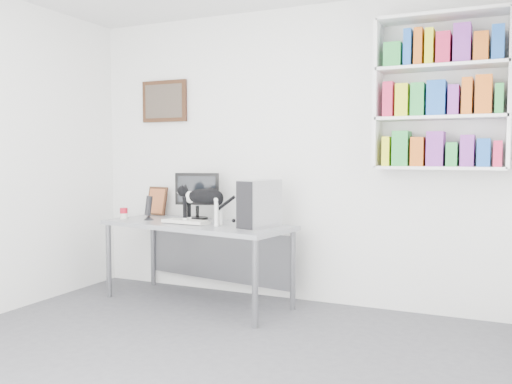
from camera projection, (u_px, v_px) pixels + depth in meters
room at (162, 155)px, 3.24m from camera, size 4.01×4.01×2.70m
bookshelf at (441, 92)px, 4.31m from camera, size 1.03×0.28×1.24m
wall_art at (164, 101)px, 5.53m from camera, size 0.52×0.04×0.42m
desk at (197, 263)px, 4.92m from camera, size 1.86×0.97×0.74m
monitor at (197, 196)px, 5.16m from camera, size 0.46×0.31×0.45m
keyboard at (186, 222)px, 4.85m from camera, size 0.45×0.20×0.03m
pc_tower at (260, 204)px, 4.58m from camera, size 0.27×0.43×0.40m
speaker at (149, 207)px, 5.11m from camera, size 0.14×0.14×0.24m
leaning_print at (157, 200)px, 5.52m from camera, size 0.25×0.13×0.30m
soup_can at (124, 213)px, 5.18m from camera, size 0.08×0.08×0.11m
cat at (204, 206)px, 4.75m from camera, size 0.55×0.18×0.33m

